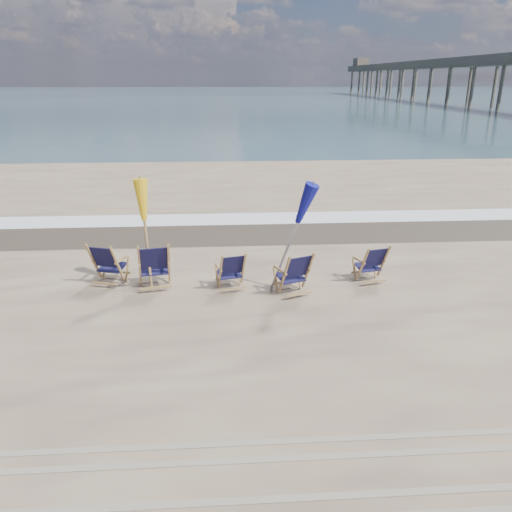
{
  "coord_description": "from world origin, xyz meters",
  "views": [
    {
      "loc": [
        -0.63,
        -7.26,
        4.3
      ],
      "look_at": [
        0.0,
        2.2,
        0.9
      ],
      "focal_mm": 35.0,
      "sensor_mm": 36.0,
      "label": 1
    }
  ],
  "objects_px": {
    "beach_chair_3": "(308,272)",
    "umbrella_yellow": "(144,207)",
    "beach_chair_2": "(243,270)",
    "beach_chair_0": "(117,265)",
    "fishing_pier": "(466,75)",
    "beach_chair_4": "(384,263)",
    "beach_chair_1": "(169,265)",
    "umbrella_blue": "(291,203)"
  },
  "relations": [
    {
      "from": "beach_chair_0",
      "to": "fishing_pier",
      "type": "height_order",
      "value": "fishing_pier"
    },
    {
      "from": "beach_chair_2",
      "to": "beach_chair_0",
      "type": "bearing_deg",
      "value": -20.65
    },
    {
      "from": "beach_chair_1",
      "to": "beach_chair_2",
      "type": "relative_size",
      "value": 1.22
    },
    {
      "from": "umbrella_yellow",
      "to": "fishing_pier",
      "type": "xyz_separation_m",
      "value": [
        40.26,
        71.21,
        2.83
      ]
    },
    {
      "from": "beach_chair_2",
      "to": "umbrella_yellow",
      "type": "distance_m",
      "value": 2.44
    },
    {
      "from": "beach_chair_1",
      "to": "umbrella_blue",
      "type": "distance_m",
      "value": 2.9
    },
    {
      "from": "beach_chair_1",
      "to": "beach_chair_3",
      "type": "distance_m",
      "value": 2.95
    },
    {
      "from": "beach_chair_1",
      "to": "beach_chair_3",
      "type": "bearing_deg",
      "value": 161.26
    },
    {
      "from": "beach_chair_0",
      "to": "umbrella_blue",
      "type": "height_order",
      "value": "umbrella_blue"
    },
    {
      "from": "beach_chair_4",
      "to": "umbrella_blue",
      "type": "height_order",
      "value": "umbrella_blue"
    },
    {
      "from": "beach_chair_0",
      "to": "beach_chair_2",
      "type": "bearing_deg",
      "value": -168.61
    },
    {
      "from": "beach_chair_4",
      "to": "beach_chair_0",
      "type": "bearing_deg",
      "value": -15.32
    },
    {
      "from": "fishing_pier",
      "to": "beach_chair_1",
      "type": "bearing_deg",
      "value": -119.2
    },
    {
      "from": "beach_chair_0",
      "to": "umbrella_yellow",
      "type": "height_order",
      "value": "umbrella_yellow"
    },
    {
      "from": "beach_chair_3",
      "to": "beach_chair_1",
      "type": "bearing_deg",
      "value": -30.0
    },
    {
      "from": "umbrella_blue",
      "to": "beach_chair_1",
      "type": "bearing_deg",
      "value": 174.97
    },
    {
      "from": "umbrella_yellow",
      "to": "beach_chair_2",
      "type": "bearing_deg",
      "value": -5.27
    },
    {
      "from": "umbrella_blue",
      "to": "beach_chair_2",
      "type": "bearing_deg",
      "value": 174.78
    },
    {
      "from": "umbrella_blue",
      "to": "beach_chair_0",
      "type": "bearing_deg",
      "value": 173.84
    },
    {
      "from": "beach_chair_1",
      "to": "umbrella_blue",
      "type": "height_order",
      "value": "umbrella_blue"
    },
    {
      "from": "beach_chair_0",
      "to": "beach_chair_1",
      "type": "relative_size",
      "value": 0.93
    },
    {
      "from": "beach_chair_0",
      "to": "beach_chair_4",
      "type": "bearing_deg",
      "value": -163.24
    },
    {
      "from": "beach_chair_0",
      "to": "beach_chair_4",
      "type": "relative_size",
      "value": 1.1
    },
    {
      "from": "beach_chair_2",
      "to": "umbrella_yellow",
      "type": "relative_size",
      "value": 0.38
    },
    {
      "from": "fishing_pier",
      "to": "umbrella_yellow",
      "type": "bearing_deg",
      "value": -119.48
    },
    {
      "from": "beach_chair_1",
      "to": "fishing_pier",
      "type": "height_order",
      "value": "fishing_pier"
    },
    {
      "from": "umbrella_blue",
      "to": "beach_chair_4",
      "type": "bearing_deg",
      "value": 7.52
    },
    {
      "from": "beach_chair_3",
      "to": "umbrella_yellow",
      "type": "distance_m",
      "value": 3.64
    },
    {
      "from": "beach_chair_2",
      "to": "beach_chair_3",
      "type": "height_order",
      "value": "beach_chair_3"
    },
    {
      "from": "beach_chair_3",
      "to": "beach_chair_4",
      "type": "bearing_deg",
      "value": 175.89
    },
    {
      "from": "umbrella_blue",
      "to": "fishing_pier",
      "type": "height_order",
      "value": "fishing_pier"
    },
    {
      "from": "beach_chair_0",
      "to": "umbrella_blue",
      "type": "bearing_deg",
      "value": -168.28
    },
    {
      "from": "beach_chair_0",
      "to": "beach_chair_4",
      "type": "height_order",
      "value": "beach_chair_0"
    },
    {
      "from": "beach_chair_2",
      "to": "beach_chair_4",
      "type": "bearing_deg",
      "value": 169.42
    },
    {
      "from": "beach_chair_0",
      "to": "umbrella_yellow",
      "type": "distance_m",
      "value": 1.49
    },
    {
      "from": "umbrella_blue",
      "to": "beach_chair_3",
      "type": "bearing_deg",
      "value": -33.75
    },
    {
      "from": "beach_chair_3",
      "to": "umbrella_blue",
      "type": "relative_size",
      "value": 0.4
    },
    {
      "from": "beach_chair_0",
      "to": "fishing_pier",
      "type": "bearing_deg",
      "value": -102.06
    },
    {
      "from": "beach_chair_0",
      "to": "fishing_pier",
      "type": "relative_size",
      "value": 0.01
    },
    {
      "from": "fishing_pier",
      "to": "beach_chair_3",
      "type": "bearing_deg",
      "value": -117.23
    },
    {
      "from": "beach_chair_3",
      "to": "beach_chair_4",
      "type": "relative_size",
      "value": 1.08
    },
    {
      "from": "beach_chair_3",
      "to": "umbrella_blue",
      "type": "bearing_deg",
      "value": -54.56
    }
  ]
}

